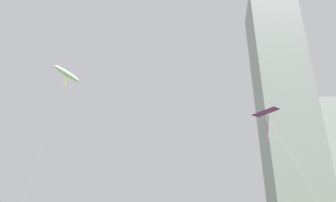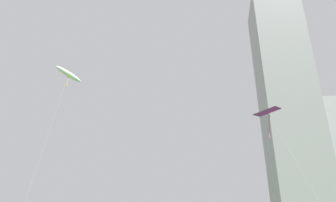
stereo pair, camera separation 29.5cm
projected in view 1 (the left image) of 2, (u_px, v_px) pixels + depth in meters
name	position (u px, v px, depth m)	size (l,w,h in m)	color
kite_flying_3	(266.00, 113.00, 36.68)	(5.85, 6.52, 17.21)	silver
kite_flying_5	(67.00, 74.00, 47.10)	(5.62, 2.66, 26.74)	silver
distant_highrise_0	(323.00, 185.00, 124.70)	(21.31, 25.10, 58.03)	#A8A8AD
distant_highrise_1	(286.00, 117.00, 131.26)	(18.87, 21.35, 107.12)	#939399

